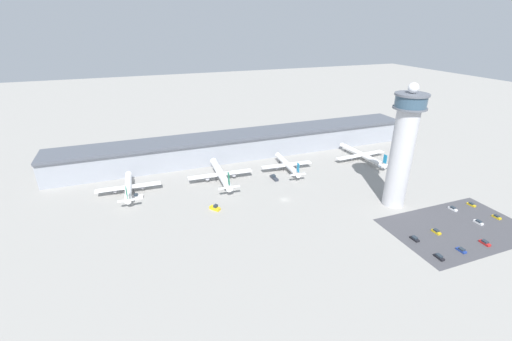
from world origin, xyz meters
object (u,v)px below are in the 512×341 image
(car_blue_compact, at_px, (415,239))
(car_navy_sedan, at_px, (471,204))
(service_truck_fuel, at_px, (215,208))
(car_green_van, at_px, (439,257))
(service_truck_catering, at_px, (274,178))
(car_silver_sedan, at_px, (478,222))
(car_yellow_taxi, at_px, (497,217))
(car_black_suv, at_px, (485,243))
(car_maroon_suv, at_px, (461,250))
(car_grey_coupe, at_px, (453,209))
(service_truck_baggage, at_px, (137,197))
(control_tower, at_px, (403,147))
(airplane_gate_bravo, at_px, (221,174))
(airplane_gate_alpha, at_px, (128,187))
(airplane_gate_charlie, at_px, (287,165))
(airplane_gate_delta, at_px, (362,155))
(car_red_hatchback, at_px, (436,232))

(car_blue_compact, relative_size, car_navy_sedan, 0.97)
(service_truck_fuel, distance_m, car_green_van, 102.64)
(service_truck_catering, distance_m, car_silver_sedan, 106.92)
(service_truck_fuel, height_order, car_yellow_taxi, service_truck_fuel)
(car_yellow_taxi, bearing_deg, car_green_van, -164.92)
(car_black_suv, xyz_separation_m, car_maroon_suv, (-13.91, -0.27, -0.07))
(car_yellow_taxi, bearing_deg, car_grey_coupe, 134.62)
(service_truck_baggage, bearing_deg, car_grey_coupe, -24.85)
(car_black_suv, bearing_deg, control_tower, 106.67)
(airplane_gate_bravo, xyz_separation_m, car_green_van, (63.63, -101.56, -4.17))
(service_truck_fuel, bearing_deg, airplane_gate_alpha, 139.86)
(airplane_gate_bravo, relative_size, service_truck_catering, 5.44)
(airplane_gate_charlie, relative_size, car_green_van, 8.17)
(airplane_gate_bravo, height_order, service_truck_catering, airplane_gate_bravo)
(airplane_gate_charlie, bearing_deg, car_silver_sedan, -56.47)
(car_blue_compact, distance_m, car_black_suv, 29.13)
(service_truck_baggage, relative_size, car_grey_coupe, 1.37)
(car_grey_coupe, bearing_deg, car_navy_sedan, -0.50)
(service_truck_fuel, relative_size, car_maroon_suv, 1.42)
(car_green_van, bearing_deg, airplane_gate_delta, 70.24)
(airplane_gate_bravo, distance_m, car_yellow_taxi, 144.68)
(car_yellow_taxi, bearing_deg, service_truck_fuel, 156.21)
(car_red_hatchback, xyz_separation_m, car_maroon_suv, (-1.08, -14.12, -0.06))
(control_tower, xyz_separation_m, car_maroon_suv, (-1.17, -42.82, -31.07))
(airplane_gate_bravo, bearing_deg, airplane_gate_alpha, 177.64)
(service_truck_fuel, bearing_deg, car_green_van, -42.77)
(airplane_gate_delta, height_order, car_grey_coupe, airplane_gate_delta)
(airplane_gate_bravo, bearing_deg, car_blue_compact, -54.04)
(car_black_suv, bearing_deg, service_truck_baggage, 145.13)
(service_truck_catering, relative_size, car_silver_sedan, 1.74)
(control_tower, bearing_deg, car_green_van, -107.50)
(airplane_gate_charlie, bearing_deg, control_tower, -60.33)
(airplane_gate_bravo, distance_m, car_blue_compact, 108.86)
(car_black_suv, bearing_deg, car_navy_sedan, 47.47)
(car_green_van, relative_size, car_maroon_suv, 1.08)
(car_green_van, bearing_deg, car_blue_compact, 88.93)
(airplane_gate_alpha, height_order, car_green_van, airplane_gate_alpha)
(service_truck_fuel, xyz_separation_m, car_red_hatchback, (88.83, -55.35, -0.40))
(car_silver_sedan, xyz_separation_m, car_navy_sedan, (12.17, 13.79, -0.03))
(service_truck_catering, height_order, car_black_suv, service_truck_catering)
(service_truck_fuel, height_order, car_red_hatchback, service_truck_fuel)
(car_blue_compact, bearing_deg, car_black_suv, -26.54)
(car_grey_coupe, bearing_deg, service_truck_baggage, 155.15)
(car_silver_sedan, height_order, car_red_hatchback, car_red_hatchback)
(airplane_gate_charlie, height_order, service_truck_fuel, airplane_gate_charlie)
(service_truck_baggage, bearing_deg, airplane_gate_delta, 1.56)
(service_truck_catering, bearing_deg, car_green_van, -70.67)
(airplane_gate_alpha, distance_m, airplane_gate_delta, 151.91)
(airplane_gate_bravo, height_order, car_navy_sedan, airplane_gate_bravo)
(airplane_gate_alpha, bearing_deg, car_maroon_suv, -38.94)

